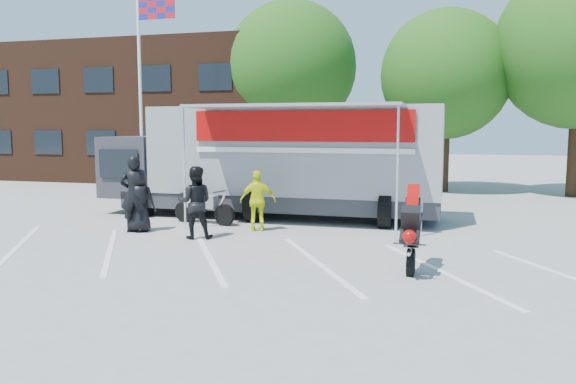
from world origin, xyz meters
The scene contains 13 objects.
ground centered at (0.00, 0.00, 0.00)m, with size 100.00×100.00×0.00m, color #999994.
parking_bay_lines centered at (0.00, 1.00, 0.01)m, with size 18.00×5.00×0.01m, color white.
office_building centered at (-10.00, 18.00, 3.50)m, with size 18.00×8.00×7.00m, color #3F2214.
flagpole centered at (-6.24, 10.00, 5.05)m, with size 1.61×0.12×8.00m.
tree_left centered at (-2.00, 16.00, 5.57)m, with size 6.12×6.12×8.64m.
tree_mid centered at (5.00, 15.00, 4.94)m, with size 5.44×5.44×7.68m.
transporter_truck centered at (0.17, 6.49, 0.00)m, with size 10.55×5.08×3.36m, color gray, non-canonical shape.
parked_motorcycle centered at (-1.56, 4.76, 0.00)m, with size 0.68×2.05×1.07m, color silver, non-canonical shape.
stunt_bike_rider centered at (4.46, 1.18, 0.00)m, with size 0.74×1.57×1.84m, color black, non-canonical shape.
spectator_leather_a centered at (-2.70, 3.19, 0.83)m, with size 0.82×0.53×1.67m, color black.
spectator_leather_b centered at (-2.80, 3.11, 1.01)m, with size 0.73×0.48×2.02m, color black.
spectator_leather_c centered at (-0.90, 2.74, 0.90)m, with size 0.87×0.68×1.80m, color black.
spectator_hivis centered at (0.27, 4.12, 0.81)m, with size 0.95×0.39×1.62m, color #EEFE0D.
Camera 1 is at (4.95, -9.89, 2.74)m, focal length 35.00 mm.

